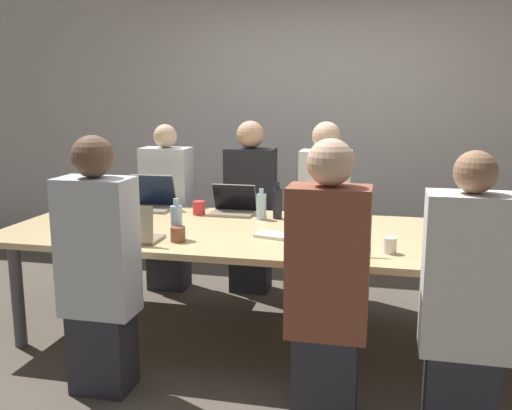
{
  "coord_description": "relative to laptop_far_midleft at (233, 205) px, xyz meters",
  "views": [
    {
      "loc": [
        0.63,
        -3.56,
        1.64
      ],
      "look_at": [
        -0.21,
        0.1,
        0.9
      ],
      "focal_mm": 40.0,
      "sensor_mm": 36.0,
      "label": 1
    }
  ],
  "objects": [
    {
      "name": "bottle_far_midleft",
      "position": [
        0.24,
        -0.13,
        0.03
      ],
      "size": [
        0.07,
        0.07,
        0.22
      ],
      "color": "#ADD1E0",
      "rests_on": "conference_table"
    },
    {
      "name": "laptop_near_right",
      "position": [
        1.58,
        -0.93,
        0.01
      ],
      "size": [
        0.34,
        0.26,
        0.26
      ],
      "rotation": [
        0.0,
        0.0,
        3.14
      ],
      "color": "#333338",
      "rests_on": "conference_table"
    },
    {
      "name": "ground_plane",
      "position": [
        0.47,
        -0.47,
        -0.82
      ],
      "size": [
        24.0,
        24.0,
        0.0
      ],
      "primitive_type": "plane",
      "color": "brown"
    },
    {
      "name": "curtain_wall",
      "position": [
        0.47,
        1.51,
        0.58
      ],
      "size": [
        12.0,
        0.06,
        2.8
      ],
      "color": "#BCB7B2",
      "rests_on": "ground_plane"
    },
    {
      "name": "cup_far_left",
      "position": [
        -0.96,
        -0.03,
        -0.01
      ],
      "size": [
        0.1,
        0.1,
        0.1
      ],
      "color": "#232328",
      "rests_on": "conference_table"
    },
    {
      "name": "bottle_near_left",
      "position": [
        -0.15,
        -0.8,
        0.04
      ],
      "size": [
        0.07,
        0.07,
        0.25
      ],
      "color": "#ADD1E0",
      "rests_on": "conference_table"
    },
    {
      "name": "person_far_midleft",
      "position": [
        0.02,
        0.47,
        -0.12
      ],
      "size": [
        0.4,
        0.24,
        1.43
      ],
      "color": "#2D2D38",
      "rests_on": "ground_plane"
    },
    {
      "name": "cup_near_left",
      "position": [
        -0.12,
        -0.86,
        -0.02
      ],
      "size": [
        0.09,
        0.09,
        0.09
      ],
      "color": "brown",
      "rests_on": "conference_table"
    },
    {
      "name": "person_near_right",
      "position": [
        1.48,
        -1.4,
        -0.15
      ],
      "size": [
        0.4,
        0.24,
        1.4
      ],
      "rotation": [
        0.0,
        0.0,
        3.14
      ],
      "color": "#2D2D38",
      "rests_on": "ground_plane"
    },
    {
      "name": "laptop_far_center",
      "position": [
        0.65,
        0.04,
        0.0
      ],
      "size": [
        0.36,
        0.23,
        0.23
      ],
      "color": "silver",
      "rests_on": "conference_table"
    },
    {
      "name": "cup_near_midright",
      "position": [
        1.14,
        -0.84,
        -0.02
      ],
      "size": [
        0.08,
        0.08,
        0.09
      ],
      "color": "white",
      "rests_on": "conference_table"
    },
    {
      "name": "cup_far_midleft",
      "position": [
        -0.24,
        -0.08,
        -0.01
      ],
      "size": [
        0.09,
        0.09,
        0.1
      ],
      "color": "red",
      "rests_on": "conference_table"
    },
    {
      "name": "laptop_near_left",
      "position": [
        -0.39,
        -0.94,
        0.0
      ],
      "size": [
        0.34,
        0.23,
        0.24
      ],
      "rotation": [
        0.0,
        0.0,
        3.14
      ],
      "color": "gray",
      "rests_on": "conference_table"
    },
    {
      "name": "person_far_center",
      "position": [
        0.64,
        0.41,
        -0.12
      ],
      "size": [
        0.4,
        0.24,
        1.43
      ],
      "color": "#2D2D38",
      "rests_on": "ground_plane"
    },
    {
      "name": "bottle_far_center",
      "position": [
        0.35,
        -0.08,
        0.05
      ],
      "size": [
        0.07,
        0.07,
        0.27
      ],
      "color": "black",
      "rests_on": "conference_table"
    },
    {
      "name": "person_near_midright",
      "position": [
        0.84,
        -1.34,
        -0.12
      ],
      "size": [
        0.4,
        0.24,
        1.43
      ],
      "rotation": [
        0.0,
        0.0,
        3.14
      ],
      "color": "#2D2D38",
      "rests_on": "ground_plane"
    },
    {
      "name": "person_far_left",
      "position": [
        -0.68,
        0.37,
        -0.15
      ],
      "size": [
        0.4,
        0.24,
        1.4
      ],
      "color": "#2D2D38",
      "rests_on": "ground_plane"
    },
    {
      "name": "notebook",
      "position": [
        0.43,
        -0.62,
        -0.06
      ],
      "size": [
        0.24,
        0.19,
        0.02
      ],
      "rotation": [
        0.0,
        0.0,
        -0.24
      ],
      "color": "silver",
      "rests_on": "conference_table"
    },
    {
      "name": "laptop_far_midleft",
      "position": [
        0.0,
        0.0,
        0.0
      ],
      "size": [
        0.33,
        0.23,
        0.22
      ],
      "color": "gray",
      "rests_on": "conference_table"
    },
    {
      "name": "stapler",
      "position": [
        0.79,
        -0.57,
        -0.04
      ],
      "size": [
        0.07,
        0.16,
        0.05
      ],
      "rotation": [
        0.0,
        0.0,
        -0.16
      ],
      "color": "black",
      "rests_on": "conference_table"
    },
    {
      "name": "laptop_near_midright",
      "position": [
        0.86,
        -0.88,
        0.0
      ],
      "size": [
        0.34,
        0.23,
        0.23
      ],
      "rotation": [
        0.0,
        0.0,
        3.14
      ],
      "color": "gray",
      "rests_on": "conference_table"
    },
    {
      "name": "laptop_far_left",
      "position": [
        -0.67,
        0.04,
        0.01
      ],
      "size": [
        0.35,
        0.27,
        0.27
      ],
      "color": "gray",
      "rests_on": "conference_table"
    },
    {
      "name": "conference_table",
      "position": [
        0.47,
        -0.47,
        -0.12
      ],
      "size": [
        3.71,
        1.31,
        0.75
      ],
      "color": "#D6B77F",
      "rests_on": "ground_plane"
    },
    {
      "name": "person_near_left",
      "position": [
        -0.4,
        -1.33,
        -0.12
      ],
      "size": [
        0.4,
        0.24,
        1.43
      ],
      "rotation": [
        0.0,
        0.0,
        3.14
      ],
      "color": "#2D2D38",
      "rests_on": "ground_plane"
    }
  ]
}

